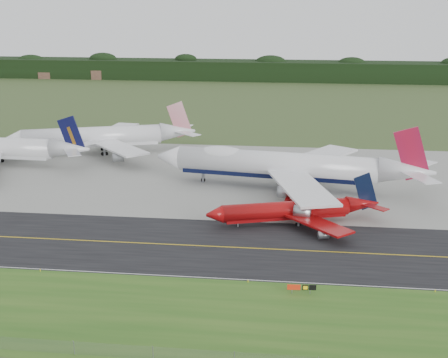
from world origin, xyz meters
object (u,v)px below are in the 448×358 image
jet_red_737 (295,210)px  taxiway_sign (302,287)px  jet_star_tail (103,137)px  jet_ba_747 (286,166)px

jet_red_737 → taxiway_sign: bearing=-87.6°
jet_red_737 → jet_star_tail: size_ratio=0.66×
jet_star_tail → taxiway_sign: size_ratio=12.09×
jet_star_tail → taxiway_sign: (67.20, -97.87, -4.42)m
jet_ba_747 → jet_red_737: 27.62m
jet_ba_747 → jet_star_tail: bearing=151.6°
taxiway_sign → jet_ba_747: bearing=94.1°
jet_ba_747 → jet_red_737: jet_ba_747 is taller
jet_ba_747 → taxiway_sign: 64.36m
jet_red_737 → taxiway_sign: jet_red_737 is taller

